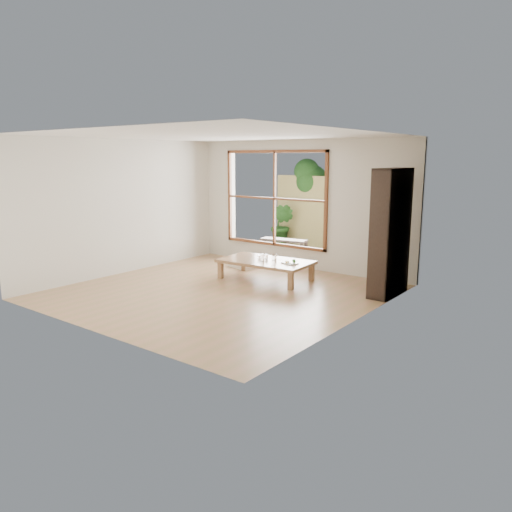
{
  "coord_description": "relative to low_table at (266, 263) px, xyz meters",
  "views": [
    {
      "loc": [
        5.45,
        -6.17,
        2.26
      ],
      "look_at": [
        0.25,
        0.65,
        0.55
      ],
      "focal_mm": 35.0,
      "sensor_mm": 36.0,
      "label": 1
    }
  ],
  "objects": [
    {
      "name": "garden_bench",
      "position": [
        -1.09,
        2.21,
        -0.01
      ],
      "size": [
        1.14,
        0.5,
        0.35
      ],
      "rotation": [
        0.0,
        0.0,
        0.16
      ],
      "color": "black",
      "rests_on": "deck"
    },
    {
      "name": "bookshelf",
      "position": [
        2.23,
        0.4,
        0.72
      ],
      "size": [
        0.33,
        0.94,
        2.09
      ],
      "primitive_type": "cube",
      "color": "black",
      "rests_on": "ground"
    },
    {
      "name": "glass_mid",
      "position": [
        0.13,
        0.11,
        0.1
      ],
      "size": [
        0.08,
        0.08,
        0.11
      ],
      "primitive_type": "cylinder",
      "color": "silver",
      "rests_on": "low_table"
    },
    {
      "name": "glass_tall",
      "position": [
        -0.0,
        -0.1,
        0.11
      ],
      "size": [
        0.07,
        0.07,
        0.13
      ],
      "primitive_type": "cylinder",
      "color": "silver",
      "rests_on": "low_table"
    },
    {
      "name": "deck",
      "position": [
        -0.68,
        2.39,
        -0.33
      ],
      "size": [
        2.8,
        2.0,
        0.05
      ],
      "primitive_type": "cube",
      "color": "#342E26",
      "rests_on": "ground"
    },
    {
      "name": "floor_cushion",
      "position": [
        -0.96,
        0.68,
        -0.28
      ],
      "size": [
        0.75,
        0.75,
        0.09
      ],
      "primitive_type": "cube",
      "rotation": [
        0.0,
        0.0,
        -0.27
      ],
      "color": "white",
      "rests_on": "ground"
    },
    {
      "name": "shrub_left",
      "position": [
        -1.73,
        3.06,
        0.24
      ],
      "size": [
        0.6,
        0.49,
        1.07
      ],
      "primitive_type": "imported",
      "rotation": [
        0.0,
        0.0,
        0.03
      ],
      "color": "#26561F",
      "rests_on": "deck"
    },
    {
      "name": "low_table",
      "position": [
        0.0,
        0.0,
        0.0
      ],
      "size": [
        1.75,
        1.06,
        0.37
      ],
      "rotation": [
        0.0,
        0.0,
        0.07
      ],
      "color": "#9D724C",
      "rests_on": "ground"
    },
    {
      "name": "ground",
      "position": [
        -0.08,
        -1.17,
        -0.33
      ],
      "size": [
        5.0,
        5.0,
        0.0
      ],
      "primitive_type": "plane",
      "color": "#AB7A55",
      "rests_on": "ground"
    },
    {
      "name": "shrub_right",
      "position": [
        0.36,
        3.08,
        0.2
      ],
      "size": [
        1.03,
        0.93,
        1.01
      ],
      "primitive_type": "imported",
      "rotation": [
        0.0,
        0.0,
        0.18
      ],
      "color": "#26561F",
      "rests_on": "deck"
    },
    {
      "name": "bamboo_fence",
      "position": [
        -0.68,
        3.39,
        0.57
      ],
      "size": [
        2.8,
        0.06,
        1.8
      ],
      "primitive_type": "cube",
      "color": "tan",
      "rests_on": "ground"
    },
    {
      "name": "food_tray",
      "position": [
        0.54,
        0.02,
        0.06
      ],
      "size": [
        0.31,
        0.25,
        0.09
      ],
      "rotation": [
        0.0,
        0.0,
        -0.24
      ],
      "color": "white",
      "rests_on": "low_table"
    },
    {
      "name": "glass_small",
      "position": [
        -0.16,
        0.01,
        0.08
      ],
      "size": [
        0.05,
        0.05,
        0.07
      ],
      "primitive_type": "cylinder",
      "color": "silver",
      "rests_on": "low_table"
    },
    {
      "name": "garden_tree",
      "position": [
        -1.36,
        3.69,
        1.3
      ],
      "size": [
        1.04,
        0.85,
        2.22
      ],
      "color": "#4C3D2D",
      "rests_on": "ground"
    },
    {
      "name": "glass_short",
      "position": [
        -0.06,
        0.1,
        0.09
      ],
      "size": [
        0.07,
        0.07,
        0.09
      ],
      "primitive_type": "cylinder",
      "color": "silver",
      "rests_on": "low_table"
    }
  ]
}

